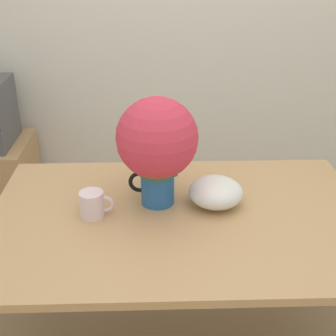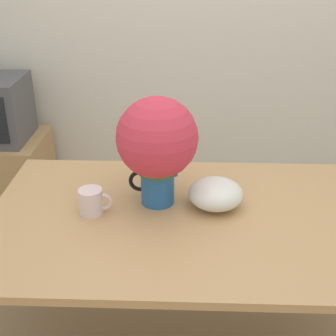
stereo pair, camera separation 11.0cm
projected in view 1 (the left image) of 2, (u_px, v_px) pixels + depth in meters
wall_back at (182, 4)px, 2.90m from camera, size 8.00×0.05×2.60m
table at (179, 235)px, 1.79m from camera, size 1.43×0.93×0.74m
flower_vase at (157, 145)px, 1.73m from camera, size 0.31×0.31×0.43m
coffee_mug at (93, 204)px, 1.72m from camera, size 0.13×0.09×0.10m
white_bowl at (216, 192)px, 1.80m from camera, size 0.21×0.21×0.11m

